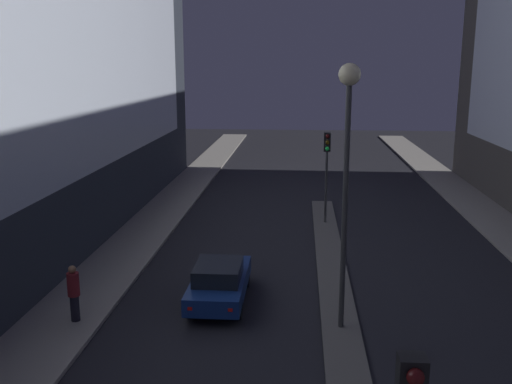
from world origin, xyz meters
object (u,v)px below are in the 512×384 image
Objects in this scene: traffic_light_mid at (327,157)px; pedestrian_on_left_sidewalk at (74,292)px; street_lamp at (347,136)px; car_left_lane at (219,281)px.

pedestrian_on_left_sidewalk is (-7.96, -11.66, -2.29)m from traffic_light_mid.
street_lamp is 1.83× the size of car_left_lane.
street_lamp is at bearing -24.07° from car_left_lane.
traffic_light_mid is 2.52× the size of pedestrian_on_left_sidewalk.
street_lamp is at bearing -90.00° from traffic_light_mid.
car_left_lane is (-3.86, -9.66, -2.63)m from traffic_light_mid.
pedestrian_on_left_sidewalk is at bearing -154.01° from car_left_lane.
pedestrian_on_left_sidewalk reaches higher than car_left_lane.
car_left_lane is (-3.86, 1.72, -5.04)m from street_lamp.
pedestrian_on_left_sidewalk is at bearing -178.02° from street_lamp.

